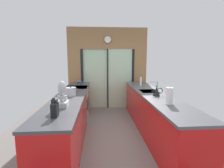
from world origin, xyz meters
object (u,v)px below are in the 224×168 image
kettle (157,91)px  knife_block (55,110)px  soap_bottle (141,81)px  paper_towel_roll (169,96)px  oven_range (77,104)px  stock_pot (71,91)px  mixing_bowl_far (79,83)px  stand_mixer (62,97)px  mixing_bowl_near (73,90)px

kettle → knife_block: bearing=-147.1°
soap_bottle → paper_towel_roll: size_ratio=0.89×
oven_range → knife_block: size_ratio=3.53×
stock_pot → paper_towel_roll: paper_towel_roll is taller
mixing_bowl_far → knife_block: knife_block is taller
soap_bottle → oven_range: bearing=-176.2°
mixing_bowl_far → stand_mixer: (0.00, -2.40, 0.12)m
paper_towel_roll → soap_bottle: bearing=90.0°
stand_mixer → soap_bottle: stand_mixer is taller
oven_range → kettle: 2.25m
stand_mixer → soap_bottle: 2.68m
oven_range → knife_block: 2.45m
oven_range → kettle: size_ratio=3.82×
stand_mixer → stock_pot: 0.82m
oven_range → knife_block: knife_block is taller
paper_towel_roll → mixing_bowl_far: bearing=126.6°
stock_pot → mixing_bowl_far: bearing=90.0°
knife_block → stock_pot: (0.00, 1.32, -0.01)m
mixing_bowl_near → stand_mixer: (0.00, -1.18, 0.12)m
mixing_bowl_near → soap_bottle: bearing=24.9°
oven_range → kettle: (1.80, -1.23, 0.56)m
knife_block → stand_mixer: bearing=90.0°
mixing_bowl_far → paper_towel_roll: 2.99m
kettle → mixing_bowl_far: bearing=135.5°
stand_mixer → kettle: 1.90m
stock_pot → stand_mixer: bearing=-90.0°
knife_block → kettle: size_ratio=1.08×
soap_bottle → paper_towel_roll: paper_towel_roll is taller
oven_range → paper_towel_roll: size_ratio=2.91×
mixing_bowl_far → stand_mixer: stand_mixer is taller
mixing_bowl_far → stock_pot: (-0.00, -1.58, 0.04)m
knife_block → paper_towel_roll: 1.85m
stand_mixer → mixing_bowl_near: bearing=90.0°
mixing_bowl_near → kettle: kettle is taller
mixing_bowl_far → stock_pot: 1.58m
mixing_bowl_far → paper_towel_roll: bearing=-53.4°
mixing_bowl_near → paper_towel_roll: size_ratio=0.62×
stock_pot → soap_bottle: bearing=33.7°
oven_range → stand_mixer: stand_mixer is taller
mixing_bowl_far → soap_bottle: size_ratio=0.65×
paper_towel_roll → stock_pot: bearing=155.3°
stand_mixer → stock_pot: stand_mixer is taller
mixing_bowl_near → paper_towel_roll: (1.78, -1.18, 0.10)m
stand_mixer → soap_bottle: (1.78, 2.00, -0.04)m
stand_mixer → knife_block: bearing=-90.0°
mixing_bowl_near → stock_pot: (-0.00, -0.36, 0.05)m
stock_pot → paper_towel_roll: (1.78, -0.82, 0.06)m
oven_range → mixing_bowl_far: size_ratio=5.00×
mixing_bowl_near → knife_block: 1.68m
mixing_bowl_near → knife_block: bearing=-90.0°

